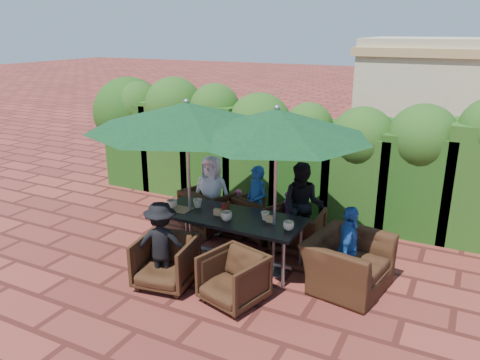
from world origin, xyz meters
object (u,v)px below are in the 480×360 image
at_px(dining_table, 230,220).
at_px(chair_end_right, 348,255).
at_px(chair_near_left, 165,260).
at_px(chair_far_left, 210,207).
at_px(chair_far_mid, 263,214).
at_px(umbrella_right, 277,123).
at_px(chair_near_right, 233,276).
at_px(umbrella_left, 187,116).
at_px(chair_far_right, 298,228).

distance_m(dining_table, chair_end_right, 1.81).
distance_m(chair_near_left, chair_end_right, 2.50).
height_order(chair_far_left, chair_far_mid, chair_far_left).
xyz_separation_m(umbrella_right, chair_end_right, (1.07, 0.06, -1.73)).
bearing_deg(umbrella_right, chair_near_left, -139.18).
height_order(chair_near_left, chair_near_right, chair_near_left).
bearing_deg(umbrella_left, chair_near_left, -78.42).
distance_m(dining_table, umbrella_right, 1.70).
height_order(chair_far_mid, chair_far_right, chair_far_mid).
relative_size(chair_far_mid, chair_end_right, 0.71).
xyz_separation_m(dining_table, chair_near_left, (-0.46, -1.03, -0.29)).
relative_size(dining_table, chair_near_left, 2.89).
bearing_deg(chair_end_right, chair_near_left, 125.45).
bearing_deg(chair_near_right, chair_far_left, 143.47).
xyz_separation_m(umbrella_right, chair_near_right, (-0.15, -0.98, -1.84)).
distance_m(umbrella_left, umbrella_right, 1.38).
xyz_separation_m(chair_far_mid, chair_near_left, (-0.53, -2.08, -0.01)).
height_order(dining_table, chair_end_right, chair_end_right).
distance_m(chair_far_right, chair_near_left, 2.24).
xyz_separation_m(dining_table, umbrella_left, (-0.65, -0.08, 1.54)).
xyz_separation_m(chair_far_mid, chair_end_right, (1.73, -1.00, 0.09)).
height_order(umbrella_left, chair_far_right, umbrella_left).
xyz_separation_m(dining_table, chair_end_right, (1.80, 0.06, -0.19)).
height_order(dining_table, umbrella_left, umbrella_left).
distance_m(umbrella_right, chair_far_mid, 2.20).
bearing_deg(chair_far_mid, chair_far_left, 32.46).
relative_size(dining_table, chair_far_left, 2.70).
height_order(chair_far_right, chair_end_right, chair_end_right).
bearing_deg(chair_far_right, chair_near_left, 53.41).
height_order(dining_table, chair_near_left, chair_near_left).
distance_m(chair_far_mid, chair_far_right, 0.75).
xyz_separation_m(chair_near_left, chair_near_right, (1.04, 0.05, -0.02)).
relative_size(chair_far_right, chair_near_right, 1.03).
xyz_separation_m(umbrella_right, chair_far_right, (0.07, 0.84, -1.83)).
height_order(umbrella_right, chair_end_right, umbrella_right).
relative_size(umbrella_left, umbrella_right, 1.13).
height_order(umbrella_left, chair_near_right, umbrella_left).
bearing_deg(chair_near_right, chair_end_right, 55.93).
relative_size(umbrella_right, chair_far_mid, 3.27).
relative_size(dining_table, chair_far_mid, 2.83).
xyz_separation_m(chair_near_right, chair_end_right, (1.22, 1.04, 0.12)).
bearing_deg(chair_near_right, chair_far_right, 98.88).
bearing_deg(chair_near_left, chair_far_left, 93.47).
bearing_deg(umbrella_left, dining_table, 6.85).
height_order(umbrella_right, chair_far_left, umbrella_right).
relative_size(chair_near_right, chair_end_right, 0.66).
xyz_separation_m(umbrella_left, chair_far_left, (-0.23, 0.98, -1.80)).
bearing_deg(chair_far_right, chair_far_mid, -20.19).
bearing_deg(chair_near_right, umbrella_left, 159.33).
xyz_separation_m(umbrella_left, chair_far_mid, (0.73, 1.14, -1.82)).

